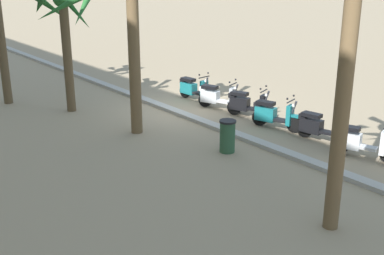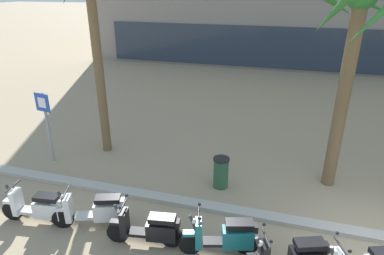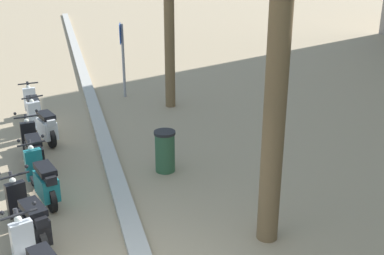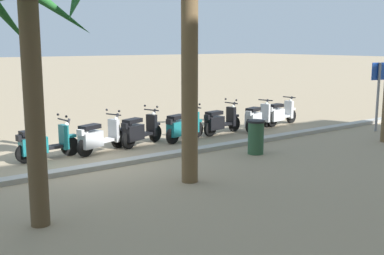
{
  "view_description": "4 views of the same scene",
  "coord_description": "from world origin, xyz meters",
  "views": [
    {
      "loc": [
        -13.8,
        10.65,
        5.14
      ],
      "look_at": [
        -3.98,
        2.83,
        0.92
      ],
      "focal_mm": 45.63,
      "sensor_mm": 36.0,
      "label": 1
    },
    {
      "loc": [
        -2.6,
        -6.68,
        5.55
      ],
      "look_at": [
        -5.37,
        2.72,
        1.35
      ],
      "focal_mm": 31.24,
      "sensor_mm": 36.0,
      "label": 2
    },
    {
      "loc": [
        5.57,
        -0.48,
        4.86
      ],
      "look_at": [
        -4.35,
        2.37,
        0.91
      ],
      "focal_mm": 45.8,
      "sensor_mm": 36.0,
      "label": 3
    },
    {
      "loc": [
        4.93,
        11.09,
        3.05
      ],
      "look_at": [
        -0.93,
        3.12,
        1.29
      ],
      "focal_mm": 44.45,
      "sensor_mm": 36.0,
      "label": 4
    }
  ],
  "objects": [
    {
      "name": "curb_strip",
      "position": [
        0.0,
        0.56,
        0.06
      ],
      "size": [
        60.0,
        0.36,
        0.12
      ],
      "primitive_type": "cube",
      "color": "#ADA89E",
      "rests_on": "ground"
    },
    {
      "name": "scooter_black_gap_after_mid",
      "position": [
        -2.09,
        -1.15,
        0.46
      ],
      "size": [
        1.73,
        0.85,
        1.17
      ],
      "color": "black",
      "rests_on": "ground"
    },
    {
      "name": "scooter_white_second_in_line",
      "position": [
        -8.2,
        -1.19,
        0.45
      ],
      "size": [
        1.74,
        0.6,
        1.04
      ],
      "color": "black",
      "rests_on": "ground"
    },
    {
      "name": "scooter_white_last_in_row",
      "position": [
        -6.75,
        -0.91,
        0.46
      ],
      "size": [
        1.79,
        0.84,
        1.04
      ],
      "color": "black",
      "rests_on": "ground"
    },
    {
      "name": "crossing_sign",
      "position": [
        -10.01,
        1.66,
        1.5
      ],
      "size": [
        0.6,
        0.16,
        2.4
      ],
      "color": "#939399",
      "rests_on": "ground"
    },
    {
      "name": "palm_tree_near_sign",
      "position": [
        2.46,
        3.4,
        3.3
      ],
      "size": [
        2.23,
        2.33,
        4.42
      ],
      "color": "brown",
      "rests_on": "ground"
    },
    {
      "name": "ground_plane",
      "position": [
        0.0,
        0.0,
        0.0
      ],
      "size": [
        200.0,
        200.0,
        0.0
      ],
      "primitive_type": "plane",
      "color": "#9E896B"
    },
    {
      "name": "scooter_teal_mid_centre",
      "position": [
        -3.53,
        -0.93,
        0.46
      ],
      "size": [
        1.74,
        0.76,
        1.17
      ],
      "color": "black",
      "rests_on": "ground"
    },
    {
      "name": "scooter_black_lead_nearest",
      "position": [
        -5.23,
        -1.14,
        0.45
      ],
      "size": [
        1.77,
        0.63,
        1.17
      ],
      "color": "black",
      "rests_on": "ground"
    },
    {
      "name": "scooter_silver_mid_rear",
      "position": [
        -0.68,
        -0.99,
        0.46
      ],
      "size": [
        1.78,
        0.87,
        1.17
      ],
      "color": "black",
      "rests_on": "ground"
    },
    {
      "name": "scooter_teal_far_back",
      "position": [
        0.85,
        -1.09,
        0.45
      ],
      "size": [
        1.78,
        0.56,
        1.17
      ],
      "color": "black",
      "rests_on": "ground"
    },
    {
      "name": "litter_bin",
      "position": [
        -4.18,
        1.69,
        0.48
      ],
      "size": [
        0.48,
        0.48,
        0.95
      ],
      "color": "#2D5638",
      "rests_on": "ground"
    }
  ]
}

